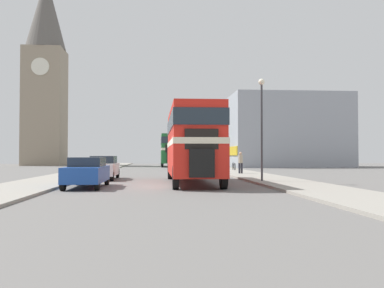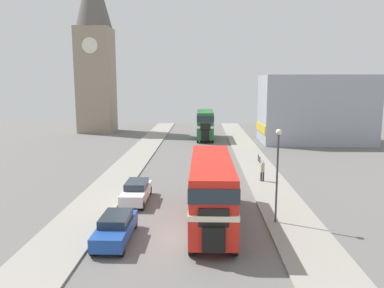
% 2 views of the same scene
% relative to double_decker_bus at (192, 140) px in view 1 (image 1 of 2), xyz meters
% --- Properties ---
extents(ground_plane, '(120.00, 120.00, 0.00)m').
position_rel_double_decker_bus_xyz_m(ground_plane, '(-1.59, -2.43, -2.45)').
color(ground_plane, slate).
extents(sidewalk_right, '(3.50, 120.00, 0.12)m').
position_rel_double_decker_bus_xyz_m(sidewalk_right, '(5.16, -2.43, -2.39)').
color(sidewalk_right, gray).
rests_on(sidewalk_right, ground_plane).
extents(sidewalk_left, '(3.50, 120.00, 0.12)m').
position_rel_double_decker_bus_xyz_m(sidewalk_left, '(-8.34, -2.43, -2.39)').
color(sidewalk_left, gray).
rests_on(sidewalk_left, ground_plane).
extents(double_decker_bus, '(2.53, 10.69, 4.10)m').
position_rel_double_decker_bus_xyz_m(double_decker_bus, '(0.00, 0.00, 0.00)').
color(double_decker_bus, red).
rests_on(double_decker_bus, ground_plane).
extents(bus_distant, '(2.50, 9.33, 4.41)m').
position_rel_double_decker_bus_xyz_m(bus_distant, '(-0.18, 35.37, 0.16)').
color(bus_distant, '#1E602D').
rests_on(bus_distant, ground_plane).
extents(car_parked_near, '(1.70, 4.58, 1.47)m').
position_rel_double_decker_bus_xyz_m(car_parked_near, '(-5.38, -2.77, -1.69)').
color(car_parked_near, '#1E479E').
rests_on(car_parked_near, ground_plane).
extents(car_parked_mid, '(1.68, 4.61, 1.53)m').
position_rel_double_decker_bus_xyz_m(car_parked_mid, '(-5.44, 4.20, -1.66)').
color(car_parked_mid, white).
rests_on(car_parked_mid, ground_plane).
extents(pedestrian_walking, '(0.35, 0.35, 1.72)m').
position_rel_double_decker_bus_xyz_m(pedestrian_walking, '(4.73, 9.92, -1.36)').
color(pedestrian_walking, '#282833').
rests_on(pedestrian_walking, sidewalk_right).
extents(bicycle_on_pavement, '(0.05, 1.76, 0.78)m').
position_rel_double_decker_bus_xyz_m(bicycle_on_pavement, '(5.65, 17.96, -1.97)').
color(bicycle_on_pavement, black).
rests_on(bicycle_on_pavement, sidewalk_right).
extents(street_lamp, '(0.36, 0.36, 5.86)m').
position_rel_double_decker_bus_xyz_m(street_lamp, '(4.02, 0.04, 1.50)').
color(street_lamp, '#38383D').
rests_on(street_lamp, sidewalk_right).
extents(church_tower, '(6.16, 6.16, 29.93)m').
position_rel_double_decker_bus_xyz_m(church_tower, '(-19.41, 44.00, 12.86)').
color(church_tower, gray).
rests_on(church_tower, ground_plane).
extents(shop_building_block, '(15.66, 8.59, 9.80)m').
position_rel_double_decker_bus_xyz_m(shop_building_block, '(15.84, 32.74, 2.44)').
color(shop_building_block, '#999EA8').
rests_on(shop_building_block, ground_plane).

